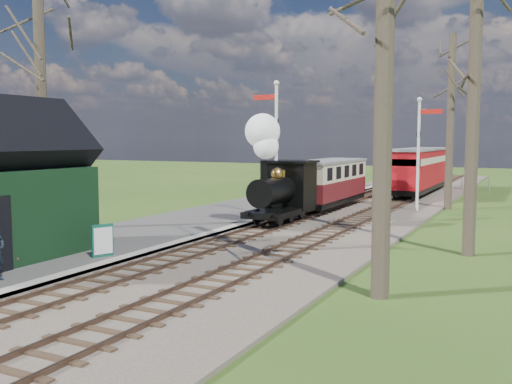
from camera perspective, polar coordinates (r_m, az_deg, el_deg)
distant_hills at (r=74.45m, az=19.43°, el=-10.45°), size 114.40×48.00×22.02m
ballast_bed at (r=30.30m, az=10.19°, el=-1.61°), size 8.00×60.00×0.10m
track_near at (r=30.68m, az=7.86°, el=-1.40°), size 1.60×60.00×0.15m
track_far at (r=29.96m, az=12.58°, el=-1.64°), size 1.60×60.00×0.15m
platform at (r=24.96m, az=-5.77°, el=-2.92°), size 5.00×44.00×0.20m
coping_strip at (r=23.83m, az=-1.08°, el=-3.28°), size 0.40×44.00×0.21m
semaphore_near at (r=25.16m, az=1.90°, el=5.22°), size 1.22×0.24×6.22m
semaphore_far at (r=29.37m, az=16.08°, el=4.50°), size 1.22×0.24×5.72m
bare_trees at (r=18.99m, az=0.25°, el=9.96°), size 15.51×22.39×12.00m
fence_line at (r=44.01m, az=14.08°, el=1.11°), size 12.60×0.08×1.00m
locomotive at (r=23.81m, az=2.34°, el=1.45°), size 1.79×4.17×4.47m
coach at (r=29.47m, az=7.19°, el=1.09°), size 2.09×7.15×2.20m
red_carriage_a at (r=36.33m, az=15.18°, el=2.00°), size 2.35×5.81×2.47m
red_carriage_b at (r=41.73m, az=16.67°, el=2.37°), size 2.35×5.81×2.47m
sign_board at (r=17.48m, az=-15.08°, el=-4.71°), size 0.34×0.63×0.97m
bench at (r=17.50m, az=-22.44°, el=-5.18°), size 0.92×1.59×0.87m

